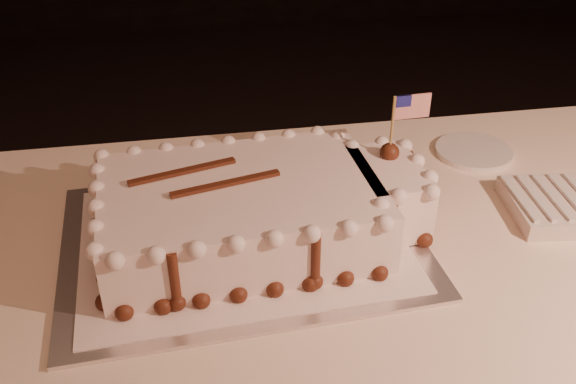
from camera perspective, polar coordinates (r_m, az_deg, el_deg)
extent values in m
cube|color=#FFE0C5|center=(1.38, 0.07, -16.54)|extent=(2.40, 0.80, 0.75)
cube|color=silver|center=(1.10, -4.11, -4.30)|extent=(0.63, 0.48, 0.01)
cube|color=white|center=(1.10, -4.12, -4.09)|extent=(0.56, 0.44, 0.00)
cube|color=white|center=(1.07, -4.23, -1.75)|extent=(0.47, 0.33, 0.11)
cube|color=white|center=(1.13, 8.81, -0.06)|extent=(0.12, 0.18, 0.11)
sphere|color=#562615|center=(0.98, -14.35, -10.29)|extent=(0.03, 0.03, 0.03)
sphere|color=#562615|center=(0.97, -11.04, -9.92)|extent=(0.03, 0.03, 0.03)
sphere|color=#562615|center=(0.97, -7.72, -9.51)|extent=(0.03, 0.03, 0.03)
sphere|color=#562615|center=(0.98, -4.43, -9.07)|extent=(0.03, 0.03, 0.03)
sphere|color=#562615|center=(0.98, -1.18, -8.61)|extent=(0.03, 0.03, 0.03)
sphere|color=#562615|center=(0.99, 2.01, -8.13)|extent=(0.03, 0.03, 0.03)
sphere|color=#562615|center=(1.01, 5.12, -7.63)|extent=(0.03, 0.03, 0.03)
sphere|color=#562615|center=(1.02, 8.14, -7.13)|extent=(0.03, 0.03, 0.03)
sphere|color=#562615|center=(1.06, 7.86, -5.51)|extent=(0.03, 0.03, 0.03)
sphere|color=#562615|center=(1.08, 9.34, -4.60)|extent=(0.03, 0.03, 0.03)
sphere|color=#562615|center=(1.10, 12.05, -4.17)|extent=(0.03, 0.03, 0.03)
sphere|color=#562615|center=(1.14, 11.94, -2.86)|extent=(0.03, 0.03, 0.03)
sphere|color=#562615|center=(1.18, 10.89, -1.32)|extent=(0.03, 0.03, 0.03)
sphere|color=#562615|center=(1.22, 9.90, 0.11)|extent=(0.03, 0.03, 0.03)
sphere|color=#562615|center=(1.22, 7.99, 0.39)|extent=(0.03, 0.03, 0.03)
sphere|color=#562615|center=(1.21, 5.50, 0.07)|extent=(0.03, 0.03, 0.03)
sphere|color=#562615|center=(1.24, 4.26, 0.98)|extent=(0.03, 0.03, 0.03)
sphere|color=#562615|center=(1.25, 2.53, 1.37)|extent=(0.03, 0.03, 0.03)
sphere|color=#562615|center=(1.24, 0.03, 1.07)|extent=(0.03, 0.03, 0.03)
sphere|color=#562615|center=(1.23, -2.52, 0.76)|extent=(0.03, 0.03, 0.03)
sphere|color=#562615|center=(1.22, -5.10, 0.44)|extent=(0.03, 0.03, 0.03)
sphere|color=#562615|center=(1.22, -7.70, 0.12)|extent=(0.03, 0.03, 0.03)
sphere|color=#562615|center=(1.21, -10.32, -0.20)|extent=(0.03, 0.03, 0.03)
sphere|color=#562615|center=(1.21, -12.94, -0.52)|extent=(0.03, 0.03, 0.03)
sphere|color=#562615|center=(1.22, -15.55, -0.84)|extent=(0.03, 0.03, 0.03)
sphere|color=#562615|center=(1.18, -15.88, -2.18)|extent=(0.03, 0.03, 0.03)
sphere|color=#562615|center=(1.13, -15.90, -3.77)|extent=(0.03, 0.03, 0.03)
sphere|color=#562615|center=(1.09, -15.93, -5.49)|extent=(0.03, 0.03, 0.03)
sphere|color=#562615|center=(1.04, -15.95, -7.36)|extent=(0.03, 0.03, 0.03)
sphere|color=#562615|center=(1.00, -15.99, -9.39)|extent=(0.03, 0.03, 0.03)
sphere|color=white|center=(0.92, -15.16, -5.93)|extent=(0.03, 0.03, 0.03)
sphere|color=white|center=(0.91, -11.66, -5.52)|extent=(0.03, 0.03, 0.03)
sphere|color=white|center=(0.91, -8.16, -5.09)|extent=(0.03, 0.03, 0.03)
sphere|color=white|center=(0.92, -4.68, -4.65)|extent=(0.03, 0.03, 0.03)
sphere|color=white|center=(0.92, -1.24, -4.19)|extent=(0.03, 0.03, 0.03)
sphere|color=white|center=(0.93, 2.12, -3.72)|extent=(0.03, 0.03, 0.03)
sphere|color=white|center=(0.95, 5.40, -3.26)|extent=(0.03, 0.03, 0.03)
sphere|color=white|center=(0.96, 8.57, -2.80)|extent=(0.03, 0.03, 0.03)
sphere|color=white|center=(1.00, 8.26, -1.25)|extent=(0.03, 0.03, 0.03)
sphere|color=white|center=(1.03, 9.80, -0.40)|extent=(0.03, 0.03, 0.03)
sphere|color=white|center=(1.05, 12.64, -0.02)|extent=(0.03, 0.03, 0.03)
sphere|color=white|center=(1.09, 12.50, 1.22)|extent=(0.03, 0.03, 0.03)
sphere|color=white|center=(1.13, 11.38, 2.67)|extent=(0.03, 0.03, 0.03)
sphere|color=white|center=(1.17, 10.34, 4.02)|extent=(0.03, 0.03, 0.03)
sphere|color=white|center=(1.18, 8.34, 4.29)|extent=(0.03, 0.03, 0.03)
sphere|color=white|center=(1.16, 5.74, 4.02)|extent=(0.03, 0.03, 0.03)
sphere|color=white|center=(1.19, 4.45, 4.87)|extent=(0.03, 0.03, 0.03)
sphere|color=white|center=(1.20, 2.64, 5.24)|extent=(0.03, 0.03, 0.03)
sphere|color=white|center=(1.19, 0.03, 4.96)|extent=(0.03, 0.03, 0.03)
sphere|color=white|center=(1.18, -2.63, 4.67)|extent=(0.03, 0.03, 0.03)
sphere|color=white|center=(1.17, -5.32, 4.37)|extent=(0.03, 0.03, 0.03)
sphere|color=white|center=(1.17, -8.04, 4.05)|extent=(0.03, 0.03, 0.03)
sphere|color=white|center=(1.16, -10.78, 3.72)|extent=(0.03, 0.03, 0.03)
sphere|color=white|center=(1.17, -13.51, 3.38)|extent=(0.03, 0.03, 0.03)
sphere|color=white|center=(1.17, -16.23, 3.04)|extent=(0.03, 0.03, 0.03)
sphere|color=white|center=(1.13, -16.59, 1.78)|extent=(0.03, 0.03, 0.03)
sphere|color=white|center=(1.08, -16.65, 0.29)|extent=(0.03, 0.03, 0.03)
sphere|color=white|center=(1.03, -16.71, -1.34)|extent=(0.03, 0.03, 0.03)
sphere|color=white|center=(0.99, -16.78, -3.12)|extent=(0.03, 0.03, 0.03)
sphere|color=white|center=(0.94, -16.85, -5.08)|extent=(0.03, 0.03, 0.03)
cylinder|color=#562615|center=(0.94, -10.05, -7.74)|extent=(0.02, 0.02, 0.10)
sphere|color=#562615|center=(0.97, -9.81, -9.67)|extent=(0.03, 0.03, 0.03)
cylinder|color=#562615|center=(0.97, 2.47, -6.03)|extent=(0.02, 0.02, 0.10)
sphere|color=#562615|center=(0.99, 2.41, -7.96)|extent=(0.03, 0.03, 0.03)
cylinder|color=#562615|center=(1.05, 9.20, -2.70)|extent=(0.02, 0.02, 0.10)
sphere|color=#562615|center=(1.08, 9.00, -4.56)|extent=(0.03, 0.03, 0.03)
cylinder|color=#562615|center=(1.18, 10.48, 1.43)|extent=(0.02, 0.02, 0.10)
sphere|color=#562615|center=(1.20, 10.28, -0.32)|extent=(0.03, 0.03, 0.03)
cylinder|color=#562615|center=(1.23, 4.07, 3.28)|extent=(0.02, 0.02, 0.10)
sphere|color=#562615|center=(1.25, 3.99, 1.57)|extent=(0.03, 0.03, 0.03)
cylinder|color=#562615|center=(1.20, -5.53, 2.24)|extent=(0.02, 0.02, 0.10)
sphere|color=#562615|center=(1.22, -5.43, 0.50)|extent=(0.03, 0.03, 0.03)
cylinder|color=#562615|center=(1.19, -15.54, 1.02)|extent=(0.02, 0.02, 0.10)
sphere|color=#562615|center=(1.22, -15.25, -0.70)|extent=(0.03, 0.03, 0.03)
cylinder|color=#562615|center=(1.03, -16.32, -4.69)|extent=(0.02, 0.02, 0.10)
sphere|color=#562615|center=(1.06, -15.96, -6.54)|extent=(0.03, 0.03, 0.03)
cube|color=#562615|center=(1.08, -9.34, 1.82)|extent=(0.18, 0.06, 0.01)
cube|color=#562615|center=(1.04, -5.53, 0.75)|extent=(0.18, 0.05, 0.01)
sphere|color=#562615|center=(1.13, 9.01, 3.50)|extent=(0.03, 0.03, 0.03)
cylinder|color=#AE8A4A|center=(1.11, 9.19, 5.34)|extent=(0.00, 0.00, 0.13)
cube|color=red|center=(1.10, 11.02, 7.48)|extent=(0.06, 0.01, 0.04)
cube|color=navy|center=(1.09, 10.23, 7.96)|extent=(0.03, 0.01, 0.02)
cube|color=beige|center=(1.28, 24.09, -1.04)|extent=(0.25, 0.19, 0.03)
cube|color=silver|center=(1.23, 19.86, -0.50)|extent=(0.02, 0.15, 0.01)
cube|color=silver|center=(1.24, 21.15, -0.45)|extent=(0.02, 0.15, 0.01)
cube|color=silver|center=(1.25, 22.43, -0.39)|extent=(0.02, 0.15, 0.01)
cube|color=silver|center=(1.26, 23.67, -0.34)|extent=(0.02, 0.15, 0.01)
cylinder|color=silver|center=(1.41, 16.18, 3.48)|extent=(0.16, 0.16, 0.01)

